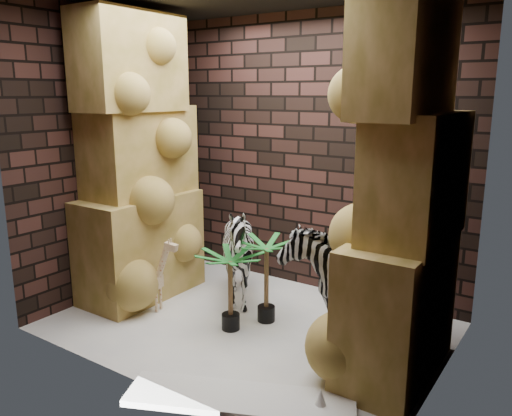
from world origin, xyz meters
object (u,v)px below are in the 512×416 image
Objects in this scene: giraffe_toy at (149,272)px; surfboard at (240,399)px; zebra_left at (239,259)px; zebra_right at (344,264)px; palm_front at (266,280)px; palm_back at (230,291)px.

giraffe_toy is 0.49× the size of surfboard.
giraffe_toy is (-0.68, -0.61, -0.10)m from zebra_left.
zebra_left is at bearing -174.48° from zebra_right.
zebra_right reaches higher than palm_front.
giraffe_toy is 0.96× the size of palm_front.
giraffe_toy is (-1.83, -0.64, -0.26)m from zebra_right.
zebra_right reaches higher than zebra_left.
surfboard is (0.74, -0.89, -0.36)m from palm_back.
zebra_right is at bearing 6.04° from giraffe_toy.
zebra_right is 0.81× the size of surfboard.
surfboard is (0.57, -1.22, -0.39)m from palm_front.
palm_front is at bearing 90.71° from surfboard.
surfboard is (1.69, -0.78, -0.37)m from giraffe_toy.
zebra_left is 0.92m from giraffe_toy.
palm_back is 0.47× the size of surfboard.
giraffe_toy reaches higher than palm_back.
palm_front is 0.38m from palm_back.
palm_front is at bearing 61.81° from palm_back.
palm_front is (1.13, 0.44, 0.02)m from giraffe_toy.
palm_front reaches higher than palm_back.
palm_back is at bearing -6.89° from giraffe_toy.
zebra_right is at bearing 31.26° from palm_back.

